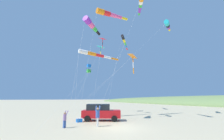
{
  "coord_description": "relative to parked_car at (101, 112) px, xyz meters",
  "views": [
    {
      "loc": [
        7.22,
        12.7,
        2.51
      ],
      "look_at": [
        -4.04,
        -8.97,
        6.77
      ],
      "focal_mm": 26.02,
      "sensor_mm": 36.0,
      "label": 1
    }
  ],
  "objects": [
    {
      "name": "kite_windsock_checkered_midright",
      "position": [
        1.13,
        -0.94,
        10.87
      ],
      "size": [
        5.19,
        5.15,
        12.52
      ],
      "color": "purple",
      "rests_on": "ground_plane"
    },
    {
      "name": "kite_windsock_white_trailing",
      "position": [
        -12.79,
        -1.18,
        13.93
      ],
      "size": [
        18.99,
        2.91,
        15.27
      ],
      "color": "#1EB7C6",
      "rests_on": "ground_plane"
    },
    {
      "name": "kite_delta_striped_overhead",
      "position": [
        -3.03,
        -6.42,
        11.46
      ],
      "size": [
        4.54,
        5.88,
        12.79
      ],
      "color": "red",
      "rests_on": "ground_plane"
    },
    {
      "name": "cooler_box",
      "position": [
        2.47,
        0.01,
        -0.74
      ],
      "size": [
        0.62,
        0.42,
        0.42
      ],
      "color": "blue",
      "rests_on": "ground_plane"
    },
    {
      "name": "person_child_green_jacket",
      "position": [
        4.56,
        2.74,
        -0.16
      ],
      "size": [
        0.52,
        0.5,
        1.45
      ],
      "color": "#335199",
      "rests_on": "ground_plane"
    },
    {
      "name": "kite_box_purple_drifting",
      "position": [
        -1.23,
        -8.0,
        6.47
      ],
      "size": [
        8.4,
        12.07,
        8.14
      ],
      "color": "blue",
      "rests_on": "ground_plane"
    },
    {
      "name": "kite_windsock_long_streamer_right",
      "position": [
        -5.1,
        1.46,
        14.15
      ],
      "size": [
        7.4,
        3.62,
        15.54
      ],
      "color": "orange",
      "rests_on": "ground_plane"
    },
    {
      "name": "person_adult_flyer",
      "position": [
        1.79,
        3.45,
        0.05
      ],
      "size": [
        0.59,
        0.65,
        1.83
      ],
      "color": "silver",
      "rests_on": "ground_plane"
    },
    {
      "name": "parked_car",
      "position": [
        0.0,
        0.0,
        0.0
      ],
      "size": [
        4.67,
        3.62,
        1.85
      ],
      "color": "red",
      "rests_on": "ground_plane"
    },
    {
      "name": "kite_windsock_yellow_midlevel",
      "position": [
        -11.39,
        -12.96,
        14.6
      ],
      "size": [
        12.95,
        14.18,
        16.33
      ],
      "color": "black",
      "rests_on": "ground_plane"
    },
    {
      "name": "kite_windsock_small_distant",
      "position": [
        -0.52,
        -3.85,
        7.84
      ],
      "size": [
        7.68,
        4.36,
        9.28
      ],
      "color": "white",
      "rests_on": "ground_plane"
    },
    {
      "name": "kite_windsock_magenta_far_left",
      "position": [
        -2.56,
        -3.31,
        14.41
      ],
      "size": [
        9.4,
        5.93,
        15.8
      ],
      "color": "orange",
      "rests_on": "ground_plane"
    },
    {
      "name": "kite_delta_teal_far_right",
      "position": [
        -4.33,
        -10.13,
        11.3
      ],
      "size": [
        9.4,
        11.29,
        12.6
      ],
      "color": "#1EB7C6",
      "rests_on": "ground_plane"
    },
    {
      "name": "ground_plane",
      "position": [
        0.41,
        4.82,
        -0.95
      ],
      "size": [
        600.0,
        600.0,
        0.0
      ],
      "primitive_type": "plane",
      "color": "#C6B58C"
    },
    {
      "name": "kite_delta_black_fish_shape",
      "position": [
        -5.07,
        -0.58,
        7.32
      ],
      "size": [
        10.32,
        2.1,
        8.76
      ],
      "color": "orange",
      "rests_on": "ground_plane"
    }
  ]
}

